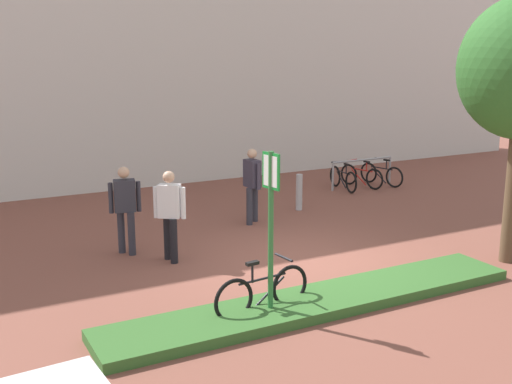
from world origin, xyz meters
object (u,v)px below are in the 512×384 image
(bollard_steel, at_px, (299,192))
(bike_at_sign, at_px, (263,292))
(parking_sign_post, at_px, (271,211))
(bike_rack_cluster, at_px, (362,175))
(person_shirt_blue, at_px, (170,210))
(person_suited_dark, at_px, (252,181))
(person_suited_navy, at_px, (125,205))

(bollard_steel, bearing_deg, bike_at_sign, -126.82)
(parking_sign_post, distance_m, bike_rack_cluster, 9.58)
(person_shirt_blue, bearing_deg, person_suited_dark, 32.36)
(bike_at_sign, xyz_separation_m, person_suited_dark, (2.22, 4.55, 0.63))
(parking_sign_post, height_order, person_suited_navy, parking_sign_post)
(person_suited_navy, relative_size, person_shirt_blue, 1.00)
(parking_sign_post, xyz_separation_m, bike_rack_cluster, (6.77, 6.65, -1.28))
(bike_at_sign, xyz_separation_m, person_shirt_blue, (-0.36, 2.92, 0.63))
(bollard_steel, distance_m, person_shirt_blue, 4.72)
(person_suited_navy, bearing_deg, person_suited_dark, 14.50)
(bike_at_sign, height_order, bike_rack_cluster, bike_at_sign)
(bike_rack_cluster, distance_m, person_suited_navy, 8.26)
(parking_sign_post, bearing_deg, bike_rack_cluster, 44.47)
(bollard_steel, xyz_separation_m, person_suited_navy, (-4.76, -1.35, 0.53))
(parking_sign_post, relative_size, person_suited_dark, 1.45)
(bike_at_sign, height_order, person_suited_navy, person_suited_navy)
(bike_at_sign, relative_size, person_shirt_blue, 0.97)
(person_suited_dark, bearing_deg, bike_at_sign, -115.95)
(bike_rack_cluster, xyz_separation_m, person_shirt_blue, (-7.17, -3.55, 0.63))
(bike_at_sign, relative_size, person_suited_dark, 0.97)
(parking_sign_post, xyz_separation_m, person_suited_navy, (-0.99, 3.91, -0.64))
(person_suited_navy, distance_m, person_suited_dark, 3.28)
(person_suited_navy, bearing_deg, bike_at_sign, -75.50)
(person_shirt_blue, xyz_separation_m, person_suited_dark, (2.58, 1.63, 0.00))
(bike_rack_cluster, bearing_deg, bollard_steel, -155.15)
(bollard_steel, height_order, person_suited_dark, person_suited_dark)
(bike_at_sign, xyz_separation_m, bike_rack_cluster, (6.80, 6.47, -0.00))
(bike_rack_cluster, height_order, bollard_steel, bollard_steel)
(bollard_steel, bearing_deg, person_suited_navy, -164.22)
(bike_rack_cluster, relative_size, person_shirt_blue, 1.23)
(bike_at_sign, distance_m, person_shirt_blue, 3.01)
(bike_rack_cluster, relative_size, person_suited_dark, 1.23)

